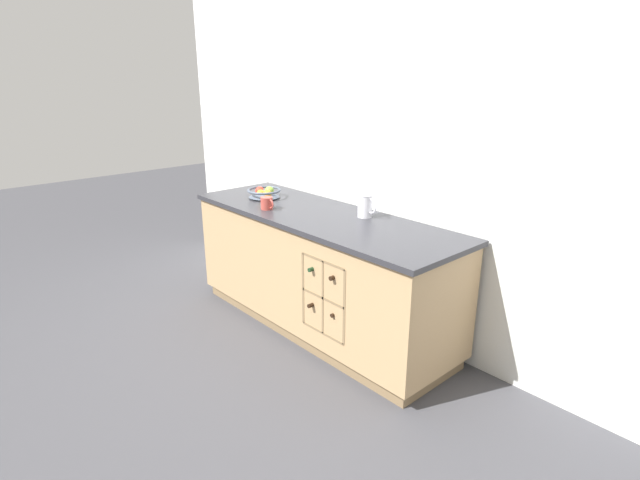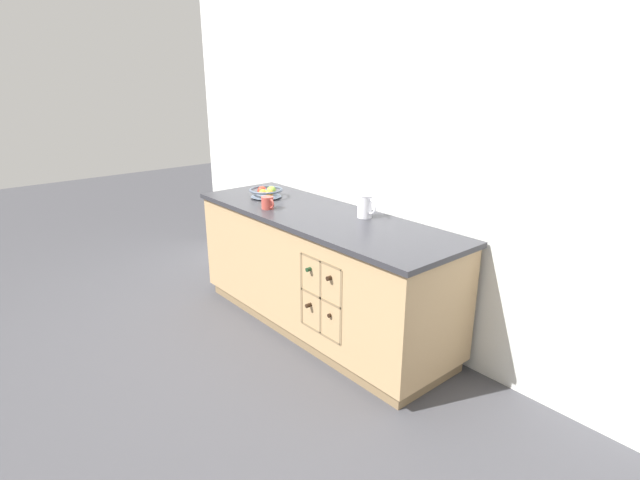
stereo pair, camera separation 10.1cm
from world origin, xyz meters
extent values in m
plane|color=#424247|center=(0.00, 0.00, 0.00)|extent=(14.00, 14.00, 0.00)
cube|color=silver|center=(0.00, 0.41, 1.27)|extent=(4.59, 0.06, 2.55)
cube|color=olive|center=(0.00, 0.00, 0.04)|extent=(2.13, 0.62, 0.09)
cube|color=tan|center=(0.00, 0.00, 0.47)|extent=(2.19, 0.68, 0.76)
cube|color=#2D2D33|center=(0.00, 0.00, 0.87)|extent=(2.23, 0.72, 0.03)
cube|color=olive|center=(0.41, -0.24, 0.48)|extent=(0.39, 0.01, 0.50)
cube|color=olive|center=(0.21, -0.29, 0.48)|extent=(0.02, 0.10, 0.50)
cube|color=olive|center=(0.60, -0.29, 0.48)|extent=(0.02, 0.10, 0.50)
cube|color=olive|center=(0.41, -0.29, 0.23)|extent=(0.39, 0.10, 0.02)
cube|color=olive|center=(0.41, -0.29, 0.48)|extent=(0.39, 0.10, 0.02)
cube|color=olive|center=(0.41, -0.29, 0.73)|extent=(0.39, 0.10, 0.02)
cube|color=olive|center=(0.41, -0.29, 0.48)|extent=(0.02, 0.10, 0.50)
cylinder|color=black|center=(0.31, -0.18, 0.40)|extent=(0.07, 0.21, 0.07)
cylinder|color=black|center=(0.31, -0.33, 0.40)|extent=(0.03, 0.09, 0.03)
cylinder|color=black|center=(0.50, -0.16, 0.40)|extent=(0.07, 0.21, 0.07)
cylinder|color=black|center=(0.50, -0.31, 0.40)|extent=(0.03, 0.09, 0.03)
cylinder|color=#19381E|center=(0.31, -0.19, 0.65)|extent=(0.07, 0.20, 0.07)
cylinder|color=#19381E|center=(0.31, -0.33, 0.65)|extent=(0.03, 0.08, 0.03)
cylinder|color=black|center=(0.50, -0.18, 0.65)|extent=(0.08, 0.21, 0.08)
cylinder|color=black|center=(0.50, -0.32, 0.65)|extent=(0.03, 0.09, 0.03)
cylinder|color=#4C5666|center=(-0.65, -0.02, 0.89)|extent=(0.12, 0.12, 0.01)
cone|color=#4C5666|center=(-0.65, -0.02, 0.93)|extent=(0.25, 0.25, 0.06)
torus|color=#4C5666|center=(-0.65, -0.02, 0.95)|extent=(0.27, 0.27, 0.02)
sphere|color=gold|center=(-0.65, -0.05, 0.93)|extent=(0.07, 0.07, 0.07)
sphere|color=#7FA838|center=(-0.67, 0.05, 0.93)|extent=(0.08, 0.08, 0.08)
sphere|color=gold|center=(-0.60, -0.02, 0.93)|extent=(0.07, 0.07, 0.07)
sphere|color=red|center=(-0.72, -0.01, 0.93)|extent=(0.08, 0.08, 0.08)
cylinder|color=white|center=(0.27, 0.18, 0.97)|extent=(0.10, 0.10, 0.16)
torus|color=white|center=(0.27, 0.18, 1.05)|extent=(0.11, 0.11, 0.01)
torus|color=white|center=(0.32, 0.18, 0.98)|extent=(0.11, 0.01, 0.11)
cylinder|color=#B7473D|center=(-0.36, -0.20, 0.93)|extent=(0.09, 0.09, 0.09)
torus|color=#B7473D|center=(-0.31, -0.20, 0.94)|extent=(0.07, 0.01, 0.07)
camera|label=1|loc=(2.54, -2.28, 1.85)|focal=28.00mm
camera|label=2|loc=(2.61, -2.20, 1.85)|focal=28.00mm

